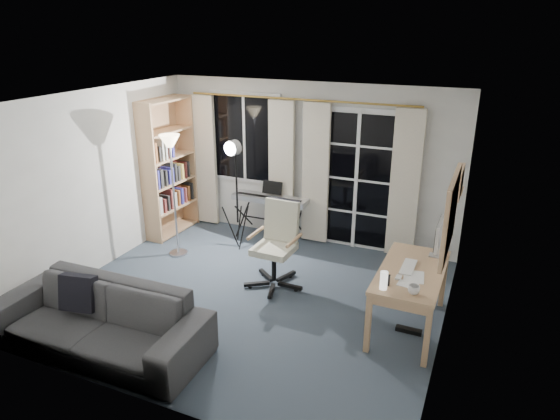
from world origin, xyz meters
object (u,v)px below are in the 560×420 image
(keyboard_piano, at_px, (270,200))
(office_chair, at_px, (278,236))
(studio_light, at_px, (234,161))
(sofa, at_px, (97,311))
(torchiere_lamp, at_px, (171,160))
(monitor, at_px, (439,235))
(mug, at_px, (414,289))
(desk, at_px, (411,277))
(bookshelf, at_px, (166,171))

(keyboard_piano, height_order, office_chair, office_chair)
(studio_light, xyz_separation_m, office_chair, (1.02, -0.75, -0.69))
(office_chair, xyz_separation_m, sofa, (-1.11, -2.04, -0.20))
(torchiere_lamp, height_order, keyboard_piano, torchiere_lamp)
(studio_light, relative_size, monitor, 3.29)
(office_chair, xyz_separation_m, mug, (1.82, -0.88, 0.12))
(torchiere_lamp, xyz_separation_m, sofa, (0.57, -2.21, -0.97))
(desk, relative_size, mug, 11.44)
(office_chair, height_order, desk, office_chair)
(monitor, relative_size, mug, 4.39)
(torchiere_lamp, distance_m, sofa, 2.48)
(mug, xyz_separation_m, sofa, (-2.93, -1.16, -0.31))
(bookshelf, distance_m, torchiere_lamp, 1.00)
(bookshelf, distance_m, sofa, 3.16)
(mug, bearing_deg, sofa, -158.35)
(studio_light, bearing_deg, keyboard_piano, 65.10)
(office_chair, distance_m, sofa, 2.33)
(mug, bearing_deg, monitor, 84.19)
(keyboard_piano, distance_m, studio_light, 0.90)
(torchiere_lamp, bearing_deg, mug, -16.70)
(mug, height_order, sofa, sofa)
(sofa, bearing_deg, desk, 29.08)
(office_chair, bearing_deg, bookshelf, 161.88)
(bookshelf, relative_size, mug, 18.49)
(sofa, bearing_deg, monitor, 33.56)
(torchiere_lamp, xyz_separation_m, keyboard_piano, (1.00, 1.03, -0.77))
(keyboard_piano, height_order, desk, keyboard_piano)
(studio_light, bearing_deg, desk, -9.35)
(torchiere_lamp, relative_size, sofa, 0.77)
(sofa, bearing_deg, office_chair, 60.17)
(mug, bearing_deg, studio_light, 150.18)
(sofa, bearing_deg, bookshelf, 110.90)
(mug, distance_m, sofa, 3.17)
(studio_light, relative_size, office_chair, 1.52)
(keyboard_piano, xyz_separation_m, sofa, (-0.44, -3.25, -0.20))
(keyboard_piano, bearing_deg, torchiere_lamp, -134.40)
(bookshelf, xyz_separation_m, desk, (4.01, -1.22, -0.39))
(bookshelf, bearing_deg, torchiere_lamp, -44.86)
(office_chair, relative_size, sofa, 0.48)
(monitor, height_order, mug, monitor)
(bookshelf, relative_size, torchiere_lamp, 1.21)
(keyboard_piano, relative_size, studio_light, 0.71)
(torchiere_lamp, distance_m, office_chair, 1.85)
(bookshelf, height_order, desk, bookshelf)
(keyboard_piano, distance_m, office_chair, 1.38)
(studio_light, distance_m, monitor, 3.04)
(office_chair, bearing_deg, studio_light, 145.74)
(monitor, bearing_deg, bookshelf, 170.19)
(bookshelf, distance_m, desk, 4.21)
(keyboard_piano, height_order, mug, keyboard_piano)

